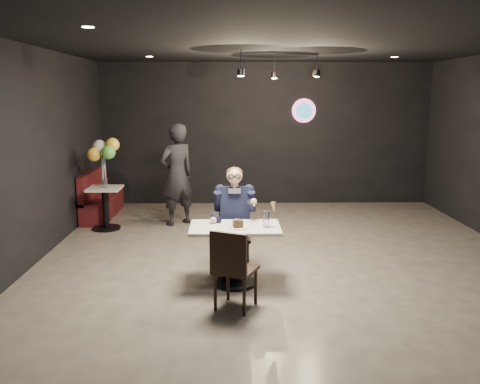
{
  "coord_description": "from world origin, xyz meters",
  "views": [
    {
      "loc": [
        -0.78,
        -6.36,
        2.32
      ],
      "look_at": [
        -0.64,
        0.24,
        1.06
      ],
      "focal_mm": 38.0,
      "sensor_mm": 36.0,
      "label": 1
    }
  ],
  "objects_px": {
    "main_table": "(235,256)",
    "seated_man": "(235,218)",
    "sundae_glass": "(267,219)",
    "passerby": "(177,175)",
    "chair_near": "(236,268)",
    "booth_bench": "(102,194)",
    "balloon_vase": "(104,183)",
    "side_table": "(106,210)",
    "chair_far": "(235,237)"
  },
  "relations": [
    {
      "from": "main_table",
      "to": "side_table",
      "type": "bearing_deg",
      "value": 129.54
    },
    {
      "from": "chair_far",
      "to": "passerby",
      "type": "distance_m",
      "value": 2.72
    },
    {
      "from": "passerby",
      "to": "balloon_vase",
      "type": "bearing_deg",
      "value": -21.23
    },
    {
      "from": "booth_bench",
      "to": "side_table",
      "type": "height_order",
      "value": "booth_bench"
    },
    {
      "from": "main_table",
      "to": "passerby",
      "type": "xyz_separation_m",
      "value": [
        -1.01,
        3.04,
        0.54
      ]
    },
    {
      "from": "balloon_vase",
      "to": "sundae_glass",
      "type": "bearing_deg",
      "value": -46.32
    },
    {
      "from": "chair_near",
      "to": "passerby",
      "type": "height_order",
      "value": "passerby"
    },
    {
      "from": "main_table",
      "to": "sundae_glass",
      "type": "bearing_deg",
      "value": -5.07
    },
    {
      "from": "chair_near",
      "to": "seated_man",
      "type": "xyz_separation_m",
      "value": [
        0.0,
        1.25,
        0.26
      ]
    },
    {
      "from": "chair_far",
      "to": "chair_near",
      "type": "xyz_separation_m",
      "value": [
        0.0,
        -1.25,
        0.0
      ]
    },
    {
      "from": "chair_near",
      "to": "balloon_vase",
      "type": "distance_m",
      "value": 4.09
    },
    {
      "from": "main_table",
      "to": "seated_man",
      "type": "bearing_deg",
      "value": 90.0
    },
    {
      "from": "booth_bench",
      "to": "side_table",
      "type": "bearing_deg",
      "value": -73.3
    },
    {
      "from": "chair_near",
      "to": "booth_bench",
      "type": "height_order",
      "value": "chair_near"
    },
    {
      "from": "booth_bench",
      "to": "chair_far",
      "type": "bearing_deg",
      "value": -51.24
    },
    {
      "from": "main_table",
      "to": "side_table",
      "type": "relative_size",
      "value": 1.58
    },
    {
      "from": "side_table",
      "to": "passerby",
      "type": "xyz_separation_m",
      "value": [
        1.22,
        0.33,
        0.57
      ]
    },
    {
      "from": "seated_man",
      "to": "booth_bench",
      "type": "relative_size",
      "value": 0.81
    },
    {
      "from": "passerby",
      "to": "booth_bench",
      "type": "bearing_deg",
      "value": -60.08
    },
    {
      "from": "chair_far",
      "to": "sundae_glass",
      "type": "height_order",
      "value": "sundae_glass"
    },
    {
      "from": "passerby",
      "to": "seated_man",
      "type": "bearing_deg",
      "value": 75.84
    },
    {
      "from": "balloon_vase",
      "to": "passerby",
      "type": "height_order",
      "value": "passerby"
    },
    {
      "from": "main_table",
      "to": "balloon_vase",
      "type": "xyz_separation_m",
      "value": [
        -2.23,
        2.71,
        0.45
      ]
    },
    {
      "from": "chair_near",
      "to": "passerby",
      "type": "distance_m",
      "value": 3.89
    },
    {
      "from": "chair_far",
      "to": "seated_man",
      "type": "height_order",
      "value": "seated_man"
    },
    {
      "from": "chair_near",
      "to": "seated_man",
      "type": "height_order",
      "value": "seated_man"
    },
    {
      "from": "main_table",
      "to": "booth_bench",
      "type": "relative_size",
      "value": 0.62
    },
    {
      "from": "seated_man",
      "to": "balloon_vase",
      "type": "relative_size",
      "value": 9.18
    },
    {
      "from": "main_table",
      "to": "balloon_vase",
      "type": "bearing_deg",
      "value": 129.54
    },
    {
      "from": "sundae_glass",
      "to": "booth_bench",
      "type": "bearing_deg",
      "value": 127.95
    },
    {
      "from": "booth_bench",
      "to": "passerby",
      "type": "bearing_deg",
      "value": -23.77
    },
    {
      "from": "main_table",
      "to": "booth_bench",
      "type": "xyz_separation_m",
      "value": [
        -2.53,
        3.71,
        0.07
      ]
    },
    {
      "from": "seated_man",
      "to": "balloon_vase",
      "type": "distance_m",
      "value": 3.11
    },
    {
      "from": "main_table",
      "to": "balloon_vase",
      "type": "relative_size",
      "value": 7.02
    },
    {
      "from": "main_table",
      "to": "passerby",
      "type": "distance_m",
      "value": 3.25
    },
    {
      "from": "seated_man",
      "to": "passerby",
      "type": "distance_m",
      "value": 2.69
    },
    {
      "from": "seated_man",
      "to": "side_table",
      "type": "distance_m",
      "value": 3.13
    },
    {
      "from": "side_table",
      "to": "seated_man",
      "type": "bearing_deg",
      "value": -43.98
    },
    {
      "from": "main_table",
      "to": "seated_man",
      "type": "relative_size",
      "value": 0.76
    },
    {
      "from": "sundae_glass",
      "to": "passerby",
      "type": "height_order",
      "value": "passerby"
    },
    {
      "from": "side_table",
      "to": "passerby",
      "type": "height_order",
      "value": "passerby"
    },
    {
      "from": "chair_near",
      "to": "side_table",
      "type": "xyz_separation_m",
      "value": [
        -2.23,
        3.4,
        -0.11
      ]
    },
    {
      "from": "chair_far",
      "to": "seated_man",
      "type": "xyz_separation_m",
      "value": [
        0.0,
        -0.0,
        0.26
      ]
    },
    {
      "from": "sundae_glass",
      "to": "main_table",
      "type": "bearing_deg",
      "value": 174.93
    },
    {
      "from": "sundae_glass",
      "to": "passerby",
      "type": "bearing_deg",
      "value": 114.43
    },
    {
      "from": "chair_far",
      "to": "booth_bench",
      "type": "bearing_deg",
      "value": 128.76
    },
    {
      "from": "balloon_vase",
      "to": "chair_near",
      "type": "bearing_deg",
      "value": -56.7
    },
    {
      "from": "main_table",
      "to": "chair_far",
      "type": "distance_m",
      "value": 0.56
    },
    {
      "from": "chair_near",
      "to": "sundae_glass",
      "type": "distance_m",
      "value": 0.86
    },
    {
      "from": "sundae_glass",
      "to": "side_table",
      "type": "xyz_separation_m",
      "value": [
        -2.62,
        2.74,
        -0.5
      ]
    }
  ]
}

